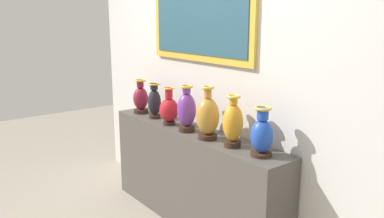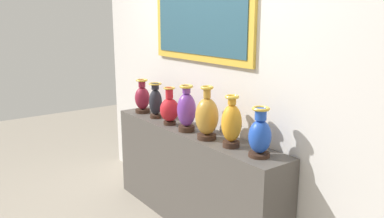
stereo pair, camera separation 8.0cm
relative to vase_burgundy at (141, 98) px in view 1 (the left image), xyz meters
name	(u,v)px [view 1 (the left image)]	position (x,y,z in m)	size (l,w,h in m)	color
display_shelf	(192,177)	(0.80, 0.03, -0.58)	(2.02, 0.35, 0.87)	#4C4742
back_wall	(213,57)	(0.79, 0.26, 0.46)	(3.68, 0.14, 2.92)	silver
vase_burgundy	(141,98)	(0.00, 0.00, 0.00)	(0.15, 0.15, 0.34)	#382319
vase_onyx	(154,102)	(0.26, 0.00, 0.01)	(0.12, 0.12, 0.34)	#382319
vase_crimson	(169,109)	(0.54, -0.03, -0.01)	(0.17, 0.17, 0.34)	#382319
vase_violet	(187,110)	(0.80, -0.03, 0.03)	(0.16, 0.16, 0.39)	#382319
vase_ochre	(208,117)	(1.07, -0.03, 0.03)	(0.18, 0.18, 0.42)	#382319
vase_amber	(233,123)	(1.33, 0.00, 0.03)	(0.15, 0.15, 0.39)	#382319
vase_sapphire	(262,135)	(1.60, 0.02, 0.01)	(0.16, 0.16, 0.35)	#382319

